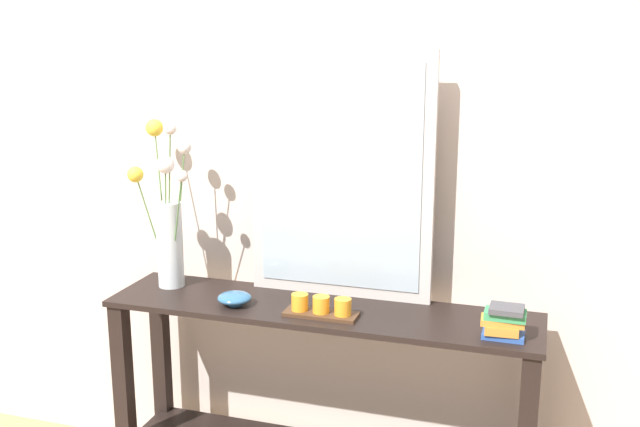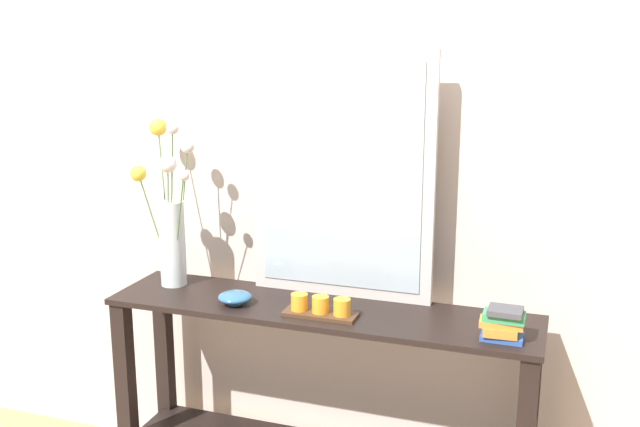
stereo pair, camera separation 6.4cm
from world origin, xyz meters
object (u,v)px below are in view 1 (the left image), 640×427
mirror_leaning (340,176)px  book_stack (504,322)px  tall_vase_left (168,221)px  console_table (320,390)px  candle_tray (321,308)px  decorative_bowl (234,298)px

mirror_leaning → book_stack: 0.73m
book_stack → tall_vase_left: bearing=173.5°
console_table → tall_vase_left: tall_vase_left is taller
candle_tray → decorative_bowl: (-0.31, 0.00, -0.00)m
console_table → mirror_leaning: bearing=78.9°
tall_vase_left → decorative_bowl: size_ratio=5.24×
console_table → tall_vase_left: 0.81m
console_table → candle_tray: size_ratio=6.06×
mirror_leaning → tall_vase_left: size_ratio=1.41×
tall_vase_left → console_table: bearing=-5.1°
tall_vase_left → decorative_bowl: (0.31, -0.12, -0.22)m
decorative_bowl → book_stack: 0.90m
candle_tray → book_stack: bearing=-1.0°
candle_tray → decorative_bowl: candle_tray is taller
console_table → mirror_leaning: (0.03, 0.14, 0.73)m
tall_vase_left → candle_tray: (0.62, -0.13, -0.21)m
decorative_bowl → book_stack: book_stack is taller
mirror_leaning → tall_vase_left: (-0.62, -0.09, -0.19)m
candle_tray → decorative_bowl: 0.31m
candle_tray → mirror_leaning: bearing=89.8°
tall_vase_left → book_stack: size_ratio=4.51×
mirror_leaning → candle_tray: (-0.00, -0.22, -0.40)m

